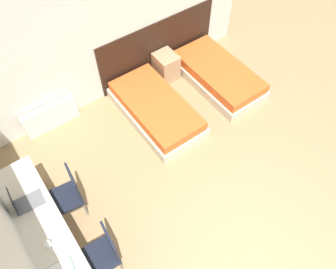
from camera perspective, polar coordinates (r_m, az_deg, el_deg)
The scene contains 12 objects.
ground_plane at distance 4.96m, azimuth 15.84°, elevation -20.60°, with size 20.00×20.00×0.00m, color #9E7F56.
wall_back at distance 5.59m, azimuth -11.36°, elevation 17.15°, with size 5.78×0.05×2.70m.
headboard_panel at distance 6.43m, azimuth -1.73°, elevation 14.92°, with size 2.52×0.03×1.11m.
bed_near_window at distance 5.84m, azimuth -2.13°, elevation 4.46°, with size 0.96×1.86×0.37m.
bed_near_door at distance 6.49m, azimuth 8.71°, elevation 10.21°, with size 0.96×1.86×0.37m.
nightstand at distance 6.47m, azimuth -0.36°, elevation 11.79°, with size 0.39×0.44×0.53m.
radiator at distance 6.00m, azimuth -19.71°, elevation 2.98°, with size 0.94×0.12×0.48m.
desk at distance 4.51m, azimuth -19.80°, elevation -16.80°, with size 0.51×2.46×0.72m.
chair_near_laptop at distance 4.78m, azimuth -16.91°, elevation -9.72°, with size 0.47×0.47×0.95m.
chair_near_notebook at distance 4.37m, azimuth -11.12°, elevation -19.42°, with size 0.45×0.45×0.95m.
laptop at distance 4.59m, azimuth -23.82°, elevation -10.69°, with size 0.37×0.27×0.37m.
mug at distance 4.29m, azimuth -20.18°, elevation -17.49°, with size 0.08×0.08×0.09m.
Camera 1 is at (-1.72, -0.21, 4.65)m, focal length 35.00 mm.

